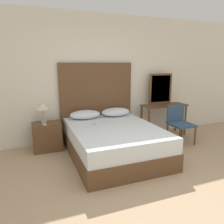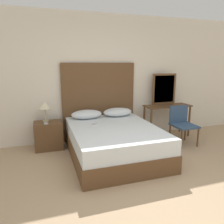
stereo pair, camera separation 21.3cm
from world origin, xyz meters
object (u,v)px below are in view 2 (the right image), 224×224
Objects in this scene: table_lamp at (45,106)px; phone_on_nightstand at (46,123)px; phone_on_bed at (95,124)px; bed at (114,142)px; vanity_desk at (167,111)px; chair at (182,122)px; nightstand at (49,135)px.

phone_on_nightstand is (-0.00, -0.18, -0.31)m from table_lamp.
phone_on_bed reaches higher than phone_on_nightstand.
vanity_desk is at bearing 24.38° from bed.
phone_on_bed is at bearing 176.85° from chair.
table_lamp is (-0.87, 0.54, 0.29)m from phone_on_bed.
bed is at bearing -173.35° from chair.
nightstand is at bearing 151.21° from phone_on_bed.
table_lamp reaches higher than bed.
nightstand is at bearing 168.23° from chair.
chair reaches higher than vanity_desk.
nightstand is at bearing 146.24° from bed.
vanity_desk is at bearing 12.67° from phone_on_bed.
chair is at bearing -13.20° from table_lamp.
chair reaches higher than phone_on_nightstand.
phone_on_bed is 0.30× the size of nightstand.
vanity_desk is 0.53m from chair.
bed is at bearing -33.76° from nightstand.
phone_on_nightstand is 0.14× the size of vanity_desk.
table_lamp is at bearing 144.39° from bed.
nightstand is 1.41× the size of table_lamp.
table_lamp is 0.49× the size of chair.
chair is at bearing 6.65° from bed.
nightstand is at bearing 178.88° from vanity_desk.
phone_on_bed is at bearing -31.70° from table_lamp.
vanity_desk is (1.81, 0.41, 0.04)m from phone_on_bed.
phone_on_bed is at bearing -22.40° from phone_on_nightstand.
nightstand is 2.67m from vanity_desk.
vanity_desk reaches higher than phone_on_nightstand.
phone_on_bed is at bearing -28.79° from nightstand.
nightstand is 0.30m from phone_on_nightstand.
bed is 12.24× the size of phone_on_bed.
table_lamp is 2.84m from chair.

